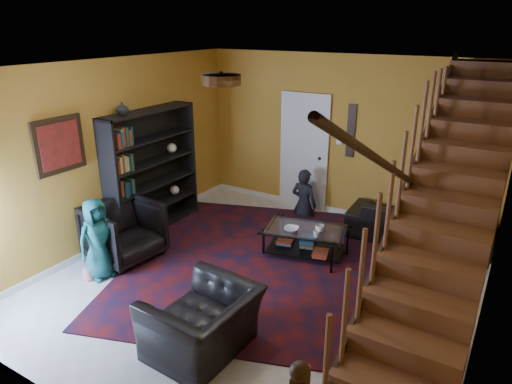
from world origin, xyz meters
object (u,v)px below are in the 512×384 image
(bookshelf, at_px, (153,173))
(armchair_left, at_px, (124,231))
(sofa, at_px, (418,224))
(armchair_right, at_px, (203,323))
(coffee_table, at_px, (306,240))

(bookshelf, distance_m, armchair_left, 1.21)
(armchair_left, bearing_deg, sofa, -45.51)
(sofa, relative_size, armchair_right, 1.99)
(sofa, xyz_separation_m, coffee_table, (-1.32, -1.30, -0.06))
(armchair_right, bearing_deg, bookshelf, -125.91)
(bookshelf, relative_size, armchair_left, 2.12)
(armchair_left, distance_m, coffee_table, 2.65)
(bookshelf, relative_size, armchair_right, 1.86)
(armchair_left, relative_size, armchair_right, 0.88)
(armchair_left, relative_size, coffee_table, 0.74)
(sofa, xyz_separation_m, armchair_right, (-1.34, -3.77, 0.04))
(bookshelf, xyz_separation_m, sofa, (3.90, 1.70, -0.65))
(sofa, height_order, coffee_table, sofa)
(bookshelf, height_order, armchair_right, bookshelf)
(armchair_right, relative_size, coffee_table, 0.84)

